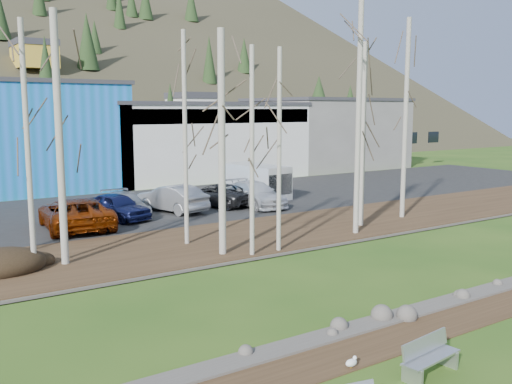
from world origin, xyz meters
TOP-DOWN VIEW (x-y plane):
  - ground at (0.00, 0.00)m, footprint 200.00×200.00m
  - dirt_strip at (0.00, 2.10)m, footprint 80.00×1.80m
  - near_bank_rocks at (0.00, 3.10)m, footprint 80.00×0.80m
  - river at (0.00, 7.20)m, footprint 80.00×8.00m
  - far_bank_rocks at (0.00, 11.30)m, footprint 80.00×0.80m
  - far_bank at (0.00, 14.50)m, footprint 80.00×7.00m
  - parking_lot at (0.00, 25.00)m, footprint 80.00×14.00m
  - building_white at (12.00, 38.98)m, footprint 18.36×12.24m
  - building_grey at (28.00, 39.00)m, footprint 14.28×12.24m
  - bench_intact at (-1.80, 0.15)m, footprint 1.80×0.73m
  - seagull at (-3.11, 1.36)m, footprint 0.39×0.18m
  - dirt_mound at (-8.73, 14.38)m, footprint 3.35×2.36m
  - birch_2 at (-6.38, 14.20)m, footprint 0.29×0.29m
  - birch_3 at (-7.58, 14.05)m, footprint 0.20×0.20m
  - birch_4 at (-0.42, 12.11)m, footprint 0.30×0.30m
  - birch_5 at (-0.83, 14.61)m, footprint 0.20×0.20m
  - birch_6 at (0.54, 11.30)m, footprint 0.19×0.19m
  - birch_7 at (7.13, 12.05)m, footprint 0.26×0.26m
  - birch_8 at (8.65, 13.28)m, footprint 0.28×0.28m
  - birch_9 at (12.22, 13.66)m, footprint 0.26×0.26m
  - birch_10 at (1.91, 11.30)m, footprint 0.19×0.19m
  - car_2 at (-3.77, 20.72)m, footprint 3.08×5.80m
  - car_3 at (-0.74, 22.51)m, footprint 2.21×4.80m
  - car_4 at (-1.45, 21.85)m, footprint 2.97×4.63m
  - car_5 at (2.14, 22.44)m, footprint 2.91×5.13m
  - car_6 at (5.39, 22.85)m, footprint 3.89×5.53m
  - car_7 at (7.30, 21.30)m, footprint 2.26×5.32m
  - car_8 at (-4.31, 20.72)m, footprint 3.08×5.80m
  - van_white at (9.50, 24.19)m, footprint 2.58×5.28m

SIDE VIEW (x-z plane):
  - ground at x=0.00m, z-range 0.00..0.00m
  - near_bank_rocks at x=0.00m, z-range -0.25..0.25m
  - river at x=0.00m, z-range -0.45..0.45m
  - far_bank_rocks at x=0.00m, z-range -0.23..0.23m
  - dirt_strip at x=0.00m, z-range 0.00..0.03m
  - parking_lot at x=0.00m, z-range 0.00..0.14m
  - far_bank at x=0.00m, z-range 0.00..0.15m
  - seagull at x=-3.11m, z-range 0.02..0.30m
  - bench_intact at x=-1.80m, z-range 0.00..0.88m
  - dirt_mound at x=-8.73m, z-range 0.15..0.81m
  - car_3 at x=-0.74m, z-range 0.14..1.50m
  - car_6 at x=5.39m, z-range 0.14..1.54m
  - car_4 at x=-1.45m, z-range 0.14..1.61m
  - car_7 at x=7.30m, z-range 0.14..1.67m
  - car_2 at x=-3.77m, z-range 0.14..1.69m
  - car_8 at x=-4.31m, z-range 0.14..1.69m
  - car_5 at x=2.14m, z-range 0.14..1.74m
  - van_white at x=9.50m, z-range 0.14..2.38m
  - building_white at x=12.00m, z-range 0.01..6.81m
  - building_grey at x=28.00m, z-range 0.01..7.31m
  - birch_6 at x=0.54m, z-range 0.15..8.73m
  - birch_10 at x=1.91m, z-range 0.15..8.73m
  - birch_4 at x=-0.42m, z-range 0.15..9.40m
  - birch_3 at x=-7.58m, z-range 0.15..9.44m
  - birch_8 at x=8.65m, z-range 0.15..9.54m
  - birch_5 at x=-0.83m, z-range 0.15..9.59m
  - birch_2 at x=-6.38m, z-range 0.15..9.91m
  - birch_9 at x=12.22m, z-range 0.15..11.09m
  - birch_7 at x=7.13m, z-range 0.15..11.40m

